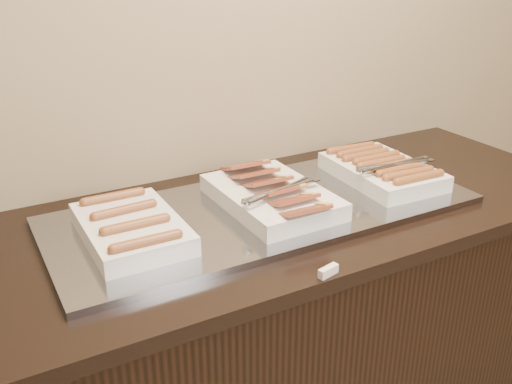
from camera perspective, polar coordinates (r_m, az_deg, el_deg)
counter at (r=1.86m, az=1.04°, el=-14.59°), size 2.06×0.76×0.90m
warming_tray at (r=1.61m, az=0.85°, el=-1.77°), size 1.20×0.50×0.02m
dish_left at (r=1.46m, az=-12.38°, el=-3.49°), size 0.23×0.34×0.07m
dish_center at (r=1.60m, az=1.60°, el=-0.32°), size 0.28×0.42×0.09m
dish_right at (r=1.82m, az=12.55°, el=2.21°), size 0.27×0.37×0.08m
label_holder at (r=1.33m, az=7.24°, el=-7.86°), size 0.06×0.03×0.02m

